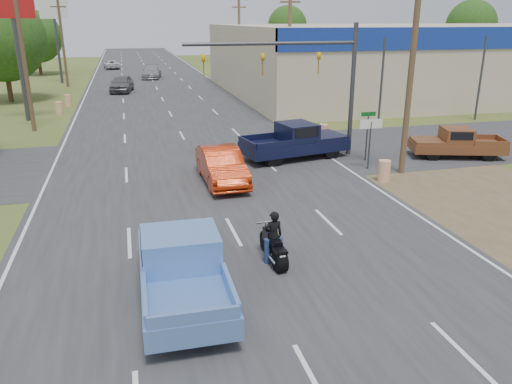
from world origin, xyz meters
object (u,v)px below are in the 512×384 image
object	(u,v)px
blue_pickup	(181,264)
brown_pickup	(455,142)
navy_pickup	(297,140)
distant_car_silver	(152,72)
rider	(273,239)
motorcycle	(274,249)
distant_car_white	(112,65)
distant_car_grey	(122,84)
red_convertible	(222,166)

from	to	relation	value
blue_pickup	brown_pickup	size ratio (longest dim) A/B	1.09
navy_pickup	distant_car_silver	xyz separation A→B (m)	(-5.35, 41.27, -0.19)
rider	blue_pickup	world-z (taller)	blue_pickup
navy_pickup	brown_pickup	distance (m)	8.61
motorcycle	distant_car_white	bearing A→B (deg)	92.08
navy_pickup	distant_car_grey	distance (m)	30.51
motorcycle	blue_pickup	world-z (taller)	blue_pickup
red_convertible	navy_pickup	xyz separation A→B (m)	(4.76, 3.25, 0.17)
motorcycle	navy_pickup	size ratio (longest dim) A/B	0.35
red_convertible	distant_car_grey	bearing A→B (deg)	96.61
blue_pickup	red_convertible	bearing A→B (deg)	74.01
red_convertible	motorcycle	xyz separation A→B (m)	(0.04, -8.35, -0.32)
distant_car_grey	distant_car_silver	xyz separation A→B (m)	(3.73, 12.14, -0.07)
navy_pickup	distant_car_grey	bearing A→B (deg)	-173.86
distant_car_grey	brown_pickup	bearing A→B (deg)	-51.76
rider	distant_car_grey	distance (m)	40.90
blue_pickup	brown_pickup	bearing A→B (deg)	34.90
motorcycle	distant_car_grey	size ratio (longest dim) A/B	0.43
rider	brown_pickup	xyz separation A→B (m)	(13.11, 9.56, 0.02)
rider	distant_car_silver	size ratio (longest dim) A/B	0.30
distant_car_silver	blue_pickup	bearing A→B (deg)	-83.83
rider	distant_car_white	world-z (taller)	rider
distant_car_silver	brown_pickup	bearing A→B (deg)	-63.75
motorcycle	navy_pickup	xyz separation A→B (m)	(4.73, 11.60, 0.48)
rider	brown_pickup	size ratio (longest dim) A/B	0.31
navy_pickup	brown_pickup	size ratio (longest dim) A/B	1.17
blue_pickup	distant_car_silver	size ratio (longest dim) A/B	1.06
distant_car_grey	distant_car_white	bearing A→B (deg)	101.92
motorcycle	navy_pickup	distance (m)	12.53
rider	distant_car_grey	world-z (taller)	distant_car_grey
brown_pickup	distant_car_white	bearing A→B (deg)	35.75
rider	distant_car_grey	xyz separation A→B (m)	(-4.35, 40.67, 0.05)
rider	distant_car_silver	world-z (taller)	rider
navy_pickup	distant_car_white	distance (m)	56.85
brown_pickup	distant_car_silver	world-z (taller)	brown_pickup
red_convertible	distant_car_grey	xyz separation A→B (m)	(-4.32, 32.38, 0.05)
motorcycle	blue_pickup	xyz separation A→B (m)	(-2.94, -1.17, 0.46)
distant_car_grey	navy_pickup	bearing A→B (deg)	-63.75
distant_car_grey	distant_car_white	world-z (taller)	distant_car_grey
rider	distant_car_white	bearing A→B (deg)	-87.92
red_convertible	navy_pickup	bearing A→B (deg)	33.33
navy_pickup	brown_pickup	world-z (taller)	navy_pickup
navy_pickup	distant_car_grey	size ratio (longest dim) A/B	1.22
distant_car_silver	red_convertible	bearing A→B (deg)	-80.61
navy_pickup	distant_car_grey	world-z (taller)	navy_pickup
motorcycle	distant_car_white	size ratio (longest dim) A/B	0.47
rider	distant_car_white	xyz separation A→B (m)	(-5.75, 67.42, -0.16)
red_convertible	navy_pickup	world-z (taller)	navy_pickup
blue_pickup	navy_pickup	size ratio (longest dim) A/B	0.93
rider	blue_pickup	size ratio (longest dim) A/B	0.28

